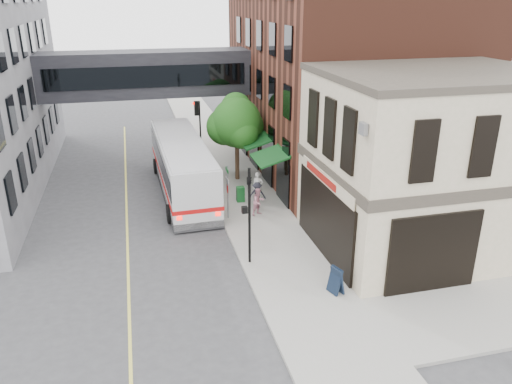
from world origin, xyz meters
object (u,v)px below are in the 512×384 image
pedestrian_a (258,186)px  sandwich_board (336,280)px  pedestrian_c (257,195)px  bus (182,164)px  newspaper_box (240,194)px  pedestrian_b (258,202)px

pedestrian_a → sandwich_board: size_ratio=1.50×
sandwich_board → pedestrian_c: bearing=77.4°
bus → sandwich_board: bus is taller
pedestrian_c → newspaper_box: pedestrian_c is taller
pedestrian_a → newspaper_box: size_ratio=1.89×
bus → pedestrian_b: bearing=-53.5°
bus → pedestrian_b: 6.13m
pedestrian_b → bus: bearing=100.6°
sandwich_board → pedestrian_b: bearing=79.3°
newspaper_box → pedestrian_c: bearing=-56.4°
sandwich_board → pedestrian_a: bearing=75.1°
pedestrian_b → sandwich_board: 8.41m
pedestrian_a → pedestrian_b: (-0.50, -2.09, -0.08)m
pedestrian_a → pedestrian_c: 1.15m
pedestrian_c → pedestrian_b: bearing=-91.8°
newspaper_box → sandwich_board: 10.58m
newspaper_box → pedestrian_b: bearing=-74.8°
newspaper_box → sandwich_board: (1.65, -10.45, 0.12)m
pedestrian_a → pedestrian_b: bearing=-88.1°
pedestrian_a → pedestrian_b: 2.15m
pedestrian_c → newspaper_box: (-0.73, 1.13, -0.32)m
pedestrian_c → sandwich_board: 9.37m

